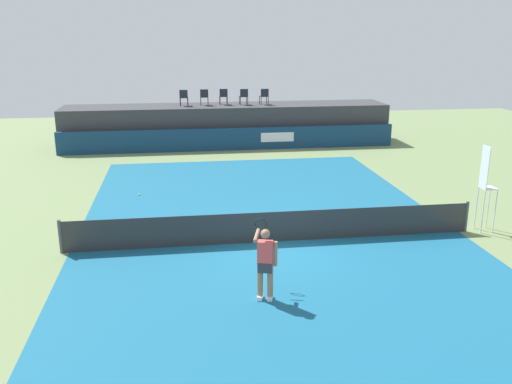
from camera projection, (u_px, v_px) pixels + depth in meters
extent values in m
plane|color=#6B7F51|center=(259.00, 211.00, 19.44)|extent=(48.00, 48.00, 0.00)
cube|color=#16597A|center=(274.00, 241.00, 16.59)|extent=(12.00, 22.00, 0.00)
cube|color=navy|center=(230.00, 139.00, 29.24)|extent=(18.00, 0.20, 1.20)
cube|color=white|center=(277.00, 137.00, 29.46)|extent=(1.80, 0.02, 0.50)
cube|color=#38383D|center=(227.00, 124.00, 30.81)|extent=(18.00, 2.80, 2.20)
cylinder|color=#1E232D|center=(188.00, 101.00, 30.28)|extent=(0.04, 0.04, 0.44)
cylinder|color=#1E232D|center=(181.00, 101.00, 30.25)|extent=(0.04, 0.04, 0.44)
cylinder|color=#1E232D|center=(188.00, 102.00, 29.90)|extent=(0.04, 0.04, 0.44)
cylinder|color=#1E232D|center=(180.00, 102.00, 29.87)|extent=(0.04, 0.04, 0.44)
cube|color=#1E232D|center=(184.00, 97.00, 30.01)|extent=(0.47, 0.47, 0.03)
cube|color=#1E232D|center=(184.00, 94.00, 29.75)|extent=(0.44, 0.05, 0.42)
cylinder|color=#1E232D|center=(208.00, 101.00, 30.54)|extent=(0.04, 0.04, 0.44)
cylinder|color=#1E232D|center=(201.00, 101.00, 30.50)|extent=(0.04, 0.04, 0.44)
cylinder|color=#1E232D|center=(208.00, 102.00, 30.15)|extent=(0.04, 0.04, 0.44)
cylinder|color=#1E232D|center=(201.00, 102.00, 30.11)|extent=(0.04, 0.04, 0.44)
cube|color=#1E232D|center=(204.00, 97.00, 30.26)|extent=(0.46, 0.46, 0.03)
cube|color=#1E232D|center=(204.00, 93.00, 30.00)|extent=(0.44, 0.04, 0.42)
cylinder|color=#1E232D|center=(227.00, 100.00, 30.81)|extent=(0.04, 0.04, 0.44)
cylinder|color=#1E232D|center=(220.00, 100.00, 30.76)|extent=(0.04, 0.04, 0.44)
cylinder|color=#1E232D|center=(227.00, 101.00, 30.42)|extent=(0.04, 0.04, 0.44)
cylinder|color=#1E232D|center=(220.00, 101.00, 30.37)|extent=(0.04, 0.04, 0.44)
cube|color=#1E232D|center=(223.00, 96.00, 30.52)|extent=(0.45, 0.45, 0.03)
cube|color=#1E232D|center=(224.00, 93.00, 30.26)|extent=(0.44, 0.03, 0.42)
cylinder|color=#1E232D|center=(246.00, 100.00, 30.77)|extent=(0.04, 0.04, 0.44)
cylinder|color=#1E232D|center=(239.00, 100.00, 30.70)|extent=(0.04, 0.04, 0.44)
cylinder|color=#1E232D|center=(248.00, 101.00, 30.39)|extent=(0.04, 0.04, 0.44)
cylinder|color=#1E232D|center=(241.00, 101.00, 30.32)|extent=(0.04, 0.04, 0.44)
cube|color=#1E232D|center=(243.00, 96.00, 30.48)|extent=(0.46, 0.46, 0.03)
cube|color=#1E232D|center=(244.00, 93.00, 30.22)|extent=(0.44, 0.05, 0.42)
cylinder|color=#1E232D|center=(266.00, 100.00, 30.85)|extent=(0.04, 0.04, 0.44)
cylinder|color=#1E232D|center=(260.00, 100.00, 30.77)|extent=(0.04, 0.04, 0.44)
cylinder|color=#1E232D|center=(268.00, 101.00, 30.47)|extent=(0.04, 0.04, 0.44)
cylinder|color=#1E232D|center=(261.00, 101.00, 30.39)|extent=(0.04, 0.04, 0.44)
cube|color=#1E232D|center=(264.00, 96.00, 30.55)|extent=(0.47, 0.47, 0.03)
cube|color=#1E232D|center=(265.00, 93.00, 30.30)|extent=(0.44, 0.06, 0.42)
cylinder|color=white|center=(495.00, 211.00, 17.16)|extent=(0.04, 0.04, 1.40)
cylinder|color=white|center=(488.00, 207.00, 17.54)|extent=(0.04, 0.04, 1.40)
cylinder|color=white|center=(483.00, 212.00, 17.10)|extent=(0.04, 0.04, 1.40)
cylinder|color=white|center=(476.00, 208.00, 17.49)|extent=(0.04, 0.04, 1.40)
cube|color=white|center=(488.00, 188.00, 17.12)|extent=(0.44, 0.44, 0.03)
cube|color=white|center=(485.00, 167.00, 16.90)|extent=(0.03, 0.44, 1.33)
cube|color=#2D2D2D|center=(274.00, 227.00, 16.45)|extent=(12.40, 0.02, 0.95)
cylinder|color=#4C4C51|center=(60.00, 237.00, 15.60)|extent=(0.10, 0.10, 1.00)
cylinder|color=#4C4C51|center=(466.00, 217.00, 17.29)|extent=(0.10, 0.10, 1.00)
cube|color=white|center=(270.00, 297.00, 12.99)|extent=(0.19, 0.28, 0.10)
cylinder|color=#997051|center=(270.00, 280.00, 12.86)|extent=(0.14, 0.14, 0.82)
cube|color=white|center=(260.00, 297.00, 13.02)|extent=(0.19, 0.28, 0.10)
cylinder|color=#997051|center=(260.00, 279.00, 12.89)|extent=(0.14, 0.14, 0.82)
cube|color=#333338|center=(265.00, 267.00, 12.78)|extent=(0.39, 0.31, 0.24)
cube|color=#E54C47|center=(265.00, 252.00, 12.68)|extent=(0.40, 0.29, 0.56)
sphere|color=#997051|center=(265.00, 234.00, 12.55)|extent=(0.22, 0.22, 0.22)
cylinder|color=#997051|center=(276.00, 254.00, 12.65)|extent=(0.09, 0.09, 0.60)
cylinder|color=#997051|center=(257.00, 235.00, 12.88)|extent=(0.26, 0.61, 0.14)
cylinder|color=black|center=(259.00, 228.00, 13.27)|extent=(0.30, 0.11, 0.03)
torus|color=black|center=(261.00, 224.00, 13.55)|extent=(0.30, 0.11, 0.30)
sphere|color=#D8EA33|center=(139.00, 195.00, 21.24)|extent=(0.07, 0.07, 0.07)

